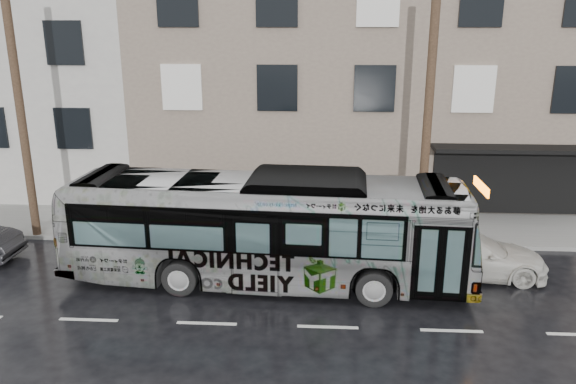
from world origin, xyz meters
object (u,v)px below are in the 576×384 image
sign_post (453,211)px  bus (266,229)px  utility_pole_rear (21,113)px  utility_pole_front (428,117)px  white_sedan (468,254)px

sign_post → bus: bearing=-153.6°
utility_pole_rear → bus: (8.85, -3.10, -2.95)m
sign_post → utility_pole_front: bearing=180.0°
utility_pole_front → white_sedan: 4.70m
sign_post → white_sedan: bearing=-89.5°
utility_pole_front → white_sedan: bearing=-63.8°
utility_pole_front → sign_post: bearing=0.0°
white_sedan → sign_post: bearing=4.2°
utility_pole_front → white_sedan: size_ratio=1.89×
bus → white_sedan: bus is taller
utility_pole_rear → sign_post: utility_pole_rear is taller
bus → white_sedan: 6.41m
utility_pole_front → bus: bearing=-149.0°
sign_post → utility_pole_rear: bearing=180.0°
utility_pole_front → sign_post: utility_pole_front is taller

